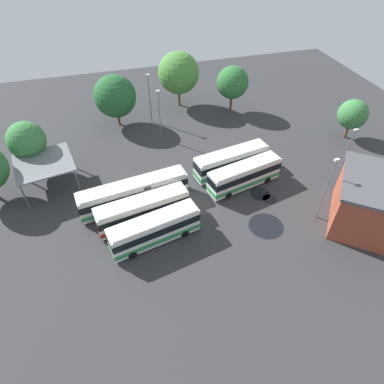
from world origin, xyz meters
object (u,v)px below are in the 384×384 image
object	(u,v)px
tree_north_edge	(115,96)
tree_west_edge	(26,140)
depot_building	(366,202)
tree_south_edge	(233,82)
tree_east_edge	(179,73)
lamp_post_far_corner	(327,188)
bus_row1_slot2	(155,229)
bus_row1_slot0	(134,193)
lamp_post_near_entrance	(150,97)
bus_row0_slot1	(244,175)
bus_row1_slot1	(143,210)
maintenance_shelter	(44,164)
lamp_post_by_building	(160,113)
lamp_post_mid_lot	(347,152)
bus_row0_slot0	(231,161)
tree_northeast	(353,114)

from	to	relation	value
tree_north_edge	tree_west_edge	size ratio (longest dim) A/B	1.12
tree_north_edge	depot_building	bearing A→B (deg)	129.41
tree_south_edge	tree_east_edge	bearing A→B (deg)	-29.25
lamp_post_far_corner	tree_west_edge	xyz separation A→B (m)	(33.60, -19.12, 0.33)
bus_row1_slot2	tree_west_edge	xyz separation A→B (m)	(13.78, -17.25, 3.34)
tree_west_edge	depot_building	bearing A→B (deg)	151.01
bus_row1_slot0	tree_south_edge	xyz separation A→B (m)	(-20.40, -19.47, 3.57)
bus_row1_slot2	lamp_post_near_entrance	world-z (taller)	lamp_post_near_entrance
tree_west_edge	tree_east_edge	bearing A→B (deg)	-151.06
bus_row0_slot1	bus_row1_slot0	distance (m)	14.68
tree_east_edge	lamp_post_far_corner	bearing A→B (deg)	105.60
bus_row1_slot1	depot_building	world-z (taller)	depot_building
bus_row1_slot1	bus_row1_slot2	xyz separation A→B (m)	(-0.75, 3.38, -0.00)
tree_south_edge	bus_row1_slot0	bearing A→B (deg)	43.67
lamp_post_near_entrance	lamp_post_far_corner	size ratio (longest dim) A/B	0.95
maintenance_shelter	lamp_post_far_corner	bearing A→B (deg)	154.35
lamp_post_by_building	lamp_post_mid_lot	world-z (taller)	lamp_post_by_building
lamp_post_mid_lot	tree_west_edge	world-z (taller)	lamp_post_mid_lot
tree_west_edge	lamp_post_by_building	bearing A→B (deg)	-170.17
tree_west_edge	bus_row0_slot0	bearing A→B (deg)	163.61
bus_row1_slot2	maintenance_shelter	distance (m)	17.92
tree_south_edge	tree_northeast	world-z (taller)	tree_south_edge
bus_row1_slot1	tree_northeast	size ratio (longest dim) A/B	1.76
maintenance_shelter	lamp_post_mid_lot	world-z (taller)	lamp_post_mid_lot
bus_row0_slot0	tree_west_edge	size ratio (longest dim) A/B	1.43
bus_row1_slot2	lamp_post_mid_lot	world-z (taller)	lamp_post_mid_lot
bus_row0_slot1	tree_north_edge	bearing A→B (deg)	-55.33
bus_row1_slot1	tree_northeast	world-z (taller)	tree_northeast
depot_building	tree_west_edge	xyz separation A→B (m)	(38.04, -21.08, 1.94)
lamp_post_by_building	tree_northeast	world-z (taller)	lamp_post_by_building
lamp_post_near_entrance	tree_west_edge	distance (m)	20.50
tree_north_edge	tree_east_edge	world-z (taller)	tree_east_edge
bus_row1_slot0	tree_northeast	xyz separation A→B (m)	(-35.33, -6.08, 2.31)
tree_west_edge	bus_row1_slot0	bearing A→B (deg)	139.58
lamp_post_mid_lot	tree_east_edge	size ratio (longest dim) A/B	0.80
bus_row1_slot0	depot_building	world-z (taller)	depot_building
lamp_post_far_corner	tree_east_edge	distance (m)	33.93
depot_building	tree_north_edge	bearing A→B (deg)	-50.59
bus_row1_slot2	tree_northeast	bearing A→B (deg)	-159.56
bus_row1_slot0	lamp_post_near_entrance	distance (m)	20.79
depot_building	tree_northeast	distance (m)	19.22
depot_building	maintenance_shelter	xyz separation A→B (m)	(36.09, -17.15, 0.48)
tree_west_edge	tree_northeast	distance (m)	48.05
bus_row1_slot0	tree_south_edge	distance (m)	28.42
tree_west_edge	lamp_post_far_corner	bearing A→B (deg)	150.36
lamp_post_mid_lot	depot_building	bearing A→B (deg)	71.58
bus_row1_slot0	tree_east_edge	bearing A→B (deg)	-116.36
lamp_post_far_corner	tree_east_edge	size ratio (longest dim) A/B	0.91
lamp_post_near_entrance	tree_west_edge	size ratio (longest dim) A/B	1.09
depot_building	tree_north_edge	size ratio (longest dim) A/B	1.33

